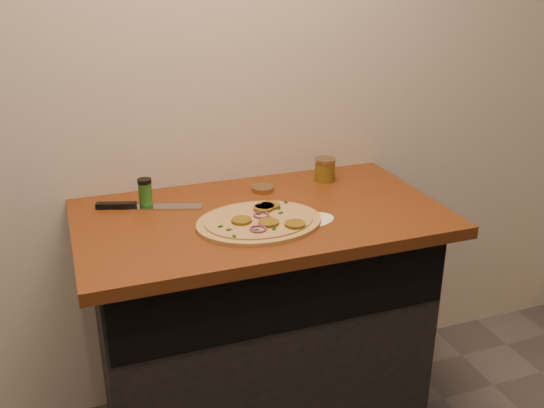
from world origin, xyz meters
name	(u,v)px	position (x,y,z in m)	size (l,w,h in m)	color
cabinet	(259,327)	(0.00, 1.45, 0.43)	(1.10, 0.60, 0.86)	black
countertop	(260,217)	(0.00, 1.42, 0.88)	(1.20, 0.70, 0.04)	brown
pizza	(260,221)	(-0.03, 1.33, 0.91)	(0.40, 0.40, 0.03)	tan
chefs_knife	(140,206)	(-0.37, 1.59, 0.91)	(0.35, 0.14, 0.02)	#B7BAC1
mason_jar_lid	(263,189)	(0.07, 1.60, 0.91)	(0.08, 0.08, 0.02)	tan
salsa_jar	(325,169)	(0.32, 1.62, 0.94)	(0.08, 0.08, 0.09)	#98290F
spice_shaker	(145,192)	(-0.35, 1.60, 0.95)	(0.05, 0.05, 0.09)	#22581B
flour_spill	(313,220)	(0.14, 1.29, 0.90)	(0.15, 0.15, 0.00)	silver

